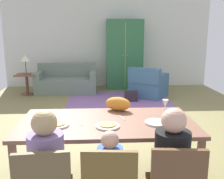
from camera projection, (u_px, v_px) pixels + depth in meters
ground_plane at (113, 119)px, 5.24m from camera, size 6.46×6.69×0.02m
back_wall at (107, 44)px, 8.26m from camera, size 6.46×0.10×2.70m
dining_table at (107, 127)px, 2.86m from camera, size 1.91×0.99×0.76m
plate_near_man at (57, 125)px, 2.70m from camera, size 0.25×0.25×0.02m
pizza_near_man at (57, 124)px, 2.69m from camera, size 0.17×0.17×0.01m
plate_near_child at (108, 126)px, 2.66m from camera, size 0.25×0.25×0.02m
pizza_near_child at (108, 125)px, 2.66m from camera, size 0.17×0.17×0.01m
plate_near_woman at (156, 123)px, 2.77m from camera, size 0.25×0.25×0.02m
wine_glass at (165, 104)px, 3.02m from camera, size 0.07×0.07×0.19m
fork at (81, 123)px, 2.78m from camera, size 0.06×0.15×0.01m
knife at (122, 118)px, 2.95m from camera, size 0.06×0.17×0.01m
person_man at (48, 176)px, 2.21m from camera, size 0.30×0.41×1.11m
person_woman at (170, 173)px, 2.26m from camera, size 0.30×0.41×1.11m
cat at (118, 104)px, 3.22m from camera, size 0.36×0.27×0.17m
area_rug at (118, 98)px, 6.87m from camera, size 2.60×1.80×0.01m
couch at (67, 82)px, 7.57m from camera, size 1.73×0.86×0.82m
armchair at (148, 85)px, 6.99m from camera, size 1.18×1.18×0.82m
armoire at (124, 55)px, 7.97m from camera, size 1.10×0.59×2.10m
side_table at (27, 81)px, 7.24m from camera, size 0.56×0.56×0.58m
table_lamp at (25, 59)px, 7.11m from camera, size 0.26×0.26×0.54m
handbag at (131, 96)px, 6.56m from camera, size 0.32×0.16×0.26m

